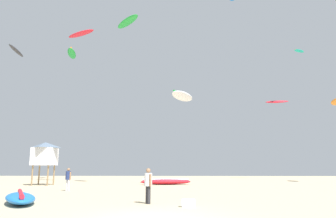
{
  "coord_description": "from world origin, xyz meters",
  "views": [
    {
      "loc": [
        0.82,
        -10.71,
        1.58
      ],
      "look_at": [
        0.0,
        16.23,
        6.67
      ],
      "focal_mm": 33.83,
      "sensor_mm": 36.0,
      "label": 1
    }
  ],
  "objects_px": {
    "kite_aloft_3": "(183,96)",
    "person_midground": "(68,177)",
    "cooler_box": "(188,203)",
    "kite_aloft_1": "(16,51)",
    "kite_aloft_5": "(128,22)",
    "kite_aloft_7": "(299,51)",
    "kite_aloft_6": "(81,34)",
    "kite_aloft_4": "(72,54)",
    "kite_aloft_2": "(277,102)",
    "kite_grounded_near": "(20,198)",
    "lifeguard_tower": "(45,153)",
    "kite_grounded_mid": "(166,182)",
    "person_foreground": "(148,183)"
  },
  "relations": [
    {
      "from": "kite_aloft_3",
      "to": "person_midground",
      "type": "bearing_deg",
      "value": -130.78
    },
    {
      "from": "person_midground",
      "to": "cooler_box",
      "type": "distance_m",
      "value": 12.66
    },
    {
      "from": "kite_aloft_1",
      "to": "kite_aloft_5",
      "type": "xyz_separation_m",
      "value": [
        9.76,
        4.28,
        4.88
      ]
    },
    {
      "from": "kite_aloft_7",
      "to": "person_midground",
      "type": "bearing_deg",
      "value": -139.07
    },
    {
      "from": "kite_aloft_5",
      "to": "kite_aloft_6",
      "type": "xyz_separation_m",
      "value": [
        -6.31,
        3.71,
        0.35
      ]
    },
    {
      "from": "kite_aloft_4",
      "to": "kite_aloft_5",
      "type": "bearing_deg",
      "value": -50.33
    },
    {
      "from": "kite_aloft_1",
      "to": "kite_aloft_4",
      "type": "relative_size",
      "value": 0.68
    },
    {
      "from": "kite_aloft_2",
      "to": "kite_aloft_4",
      "type": "distance_m",
      "value": 33.03
    },
    {
      "from": "kite_aloft_1",
      "to": "kite_aloft_5",
      "type": "height_order",
      "value": "kite_aloft_5"
    },
    {
      "from": "kite_grounded_near",
      "to": "kite_aloft_6",
      "type": "xyz_separation_m",
      "value": [
        -4.43,
        20.87,
        17.49
      ]
    },
    {
      "from": "kite_aloft_1",
      "to": "kite_aloft_4",
      "type": "height_order",
      "value": "kite_aloft_4"
    },
    {
      "from": "kite_aloft_4",
      "to": "kite_aloft_2",
      "type": "bearing_deg",
      "value": 10.16
    },
    {
      "from": "person_midground",
      "to": "cooler_box",
      "type": "relative_size",
      "value": 2.9
    },
    {
      "from": "kite_aloft_4",
      "to": "kite_aloft_5",
      "type": "xyz_separation_m",
      "value": [
        10.44,
        -12.59,
        -1.19
      ]
    },
    {
      "from": "person_midground",
      "to": "lifeguard_tower",
      "type": "height_order",
      "value": "lifeguard_tower"
    },
    {
      "from": "kite_grounded_mid",
      "to": "kite_aloft_4",
      "type": "bearing_deg",
      "value": 140.13
    },
    {
      "from": "kite_aloft_4",
      "to": "kite_aloft_7",
      "type": "height_order",
      "value": "kite_aloft_7"
    },
    {
      "from": "lifeguard_tower",
      "to": "kite_aloft_5",
      "type": "bearing_deg",
      "value": 8.48
    },
    {
      "from": "person_foreground",
      "to": "kite_aloft_1",
      "type": "height_order",
      "value": "kite_aloft_1"
    },
    {
      "from": "lifeguard_tower",
      "to": "kite_aloft_1",
      "type": "height_order",
      "value": "kite_aloft_1"
    },
    {
      "from": "kite_grounded_mid",
      "to": "kite_grounded_near",
      "type": "bearing_deg",
      "value": -109.14
    },
    {
      "from": "kite_aloft_1",
      "to": "kite_aloft_3",
      "type": "bearing_deg",
      "value": 18.61
    },
    {
      "from": "lifeguard_tower",
      "to": "kite_aloft_4",
      "type": "height_order",
      "value": "kite_aloft_4"
    },
    {
      "from": "kite_aloft_1",
      "to": "kite_aloft_5",
      "type": "relative_size",
      "value": 0.8
    },
    {
      "from": "kite_grounded_near",
      "to": "kite_aloft_4",
      "type": "xyz_separation_m",
      "value": [
        -8.56,
        29.76,
        18.34
      ]
    },
    {
      "from": "kite_grounded_mid",
      "to": "kite_aloft_4",
      "type": "relative_size",
      "value": 1.13
    },
    {
      "from": "kite_aloft_1",
      "to": "kite_aloft_2",
      "type": "xyz_separation_m",
      "value": [
        31.22,
        22.59,
        -0.33
      ]
    },
    {
      "from": "kite_aloft_6",
      "to": "kite_grounded_mid",
      "type": "bearing_deg",
      "value": -17.66
    },
    {
      "from": "kite_grounded_near",
      "to": "cooler_box",
      "type": "height_order",
      "value": "kite_grounded_near"
    },
    {
      "from": "kite_aloft_2",
      "to": "kite_aloft_3",
      "type": "relative_size",
      "value": 0.83
    },
    {
      "from": "cooler_box",
      "to": "kite_aloft_6",
      "type": "distance_m",
      "value": 30.68
    },
    {
      "from": "kite_grounded_mid",
      "to": "kite_aloft_2",
      "type": "height_order",
      "value": "kite_aloft_2"
    },
    {
      "from": "kite_aloft_5",
      "to": "kite_aloft_3",
      "type": "bearing_deg",
      "value": 9.64
    },
    {
      "from": "kite_grounded_mid",
      "to": "kite_aloft_7",
      "type": "distance_m",
      "value": 30.69
    },
    {
      "from": "person_midground",
      "to": "kite_aloft_5",
      "type": "height_order",
      "value": "kite_aloft_5"
    },
    {
      "from": "person_midground",
      "to": "kite_grounded_mid",
      "type": "bearing_deg",
      "value": 174.8
    },
    {
      "from": "person_foreground",
      "to": "cooler_box",
      "type": "distance_m",
      "value": 2.28
    },
    {
      "from": "kite_aloft_4",
      "to": "kite_aloft_5",
      "type": "distance_m",
      "value": 16.4
    },
    {
      "from": "kite_aloft_3",
      "to": "kite_aloft_1",
      "type": "bearing_deg",
      "value": -161.39
    },
    {
      "from": "person_foreground",
      "to": "lifeguard_tower",
      "type": "bearing_deg",
      "value": -85.9
    },
    {
      "from": "cooler_box",
      "to": "kite_aloft_5",
      "type": "height_order",
      "value": "kite_aloft_5"
    },
    {
      "from": "kite_aloft_1",
      "to": "kite_grounded_mid",
      "type": "bearing_deg",
      "value": 18.39
    },
    {
      "from": "kite_aloft_4",
      "to": "kite_aloft_5",
      "type": "height_order",
      "value": "kite_aloft_4"
    },
    {
      "from": "person_midground",
      "to": "kite_aloft_4",
      "type": "distance_m",
      "value": 28.88
    },
    {
      "from": "lifeguard_tower",
      "to": "kite_aloft_2",
      "type": "xyz_separation_m",
      "value": [
        29.11,
        19.45,
        9.14
      ]
    },
    {
      "from": "kite_aloft_5",
      "to": "person_midground",
      "type": "bearing_deg",
      "value": -106.03
    },
    {
      "from": "person_foreground",
      "to": "kite_aloft_4",
      "type": "distance_m",
      "value": 37.5
    },
    {
      "from": "person_foreground",
      "to": "kite_aloft_5",
      "type": "height_order",
      "value": "kite_aloft_5"
    },
    {
      "from": "kite_grounded_near",
      "to": "lifeguard_tower",
      "type": "relative_size",
      "value": 1.11
    },
    {
      "from": "kite_grounded_near",
      "to": "kite_aloft_3",
      "type": "relative_size",
      "value": 1.03
    }
  ]
}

